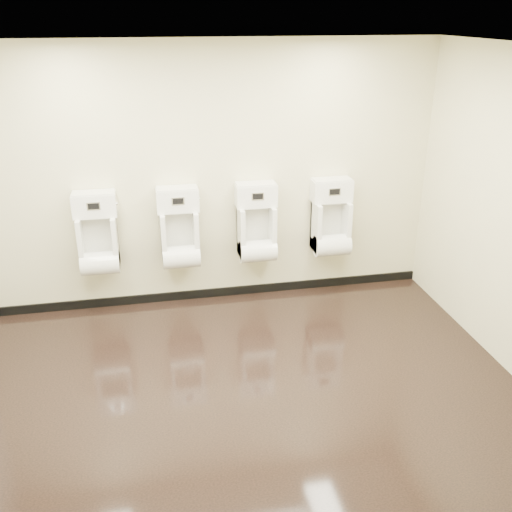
{
  "coord_description": "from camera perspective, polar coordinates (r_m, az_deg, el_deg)",
  "views": [
    {
      "loc": [
        -0.61,
        -4.09,
        3.04
      ],
      "look_at": [
        0.31,
        0.55,
        0.99
      ],
      "focal_mm": 40.0,
      "sensor_mm": 36.0,
      "label": 1
    }
  ],
  "objects": [
    {
      "name": "ceiling",
      "position": [
        4.14,
        -2.87,
        20.06
      ],
      "size": [
        5.0,
        3.5,
        0.0
      ],
      "primitive_type": "cube",
      "color": "silver"
    },
    {
      "name": "urinal_3",
      "position": [
        6.41,
        7.52,
        3.29
      ],
      "size": [
        0.45,
        0.34,
        0.84
      ],
      "color": "white",
      "rests_on": "back_wall"
    },
    {
      "name": "urinal_2",
      "position": [
        6.2,
        0.07,
        2.8
      ],
      "size": [
        0.45,
        0.34,
        0.84
      ],
      "color": "white",
      "rests_on": "back_wall"
    },
    {
      "name": "ground",
      "position": [
        5.13,
        -2.23,
        -12.94
      ],
      "size": [
        5.0,
        3.5,
        0.0
      ],
      "primitive_type": "cube",
      "color": "black",
      "rests_on": "ground"
    },
    {
      "name": "skirting_back",
      "position": [
        6.58,
        -4.65,
        -3.7
      ],
      "size": [
        5.0,
        0.02,
        0.1
      ],
      "primitive_type": "cube",
      "color": "black",
      "rests_on": "ground"
    },
    {
      "name": "urinal_0",
      "position": [
        6.12,
        -15.52,
        1.62
      ],
      "size": [
        0.45,
        0.34,
        0.84
      ],
      "color": "white",
      "rests_on": "back_wall"
    },
    {
      "name": "urinal_1",
      "position": [
        6.1,
        -7.65,
        2.24
      ],
      "size": [
        0.45,
        0.34,
        0.84
      ],
      "color": "white",
      "rests_on": "back_wall"
    },
    {
      "name": "front_wall",
      "position": [
        2.92,
        2.91,
        -10.8
      ],
      "size": [
        5.0,
        0.02,
        2.8
      ],
      "primitive_type": "cube",
      "color": "beige",
      "rests_on": "ground"
    },
    {
      "name": "back_wall",
      "position": [
        6.09,
        -5.08,
        7.72
      ],
      "size": [
        5.0,
        0.02,
        2.8
      ],
      "primitive_type": "cube",
      "color": "beige",
      "rests_on": "ground"
    }
  ]
}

